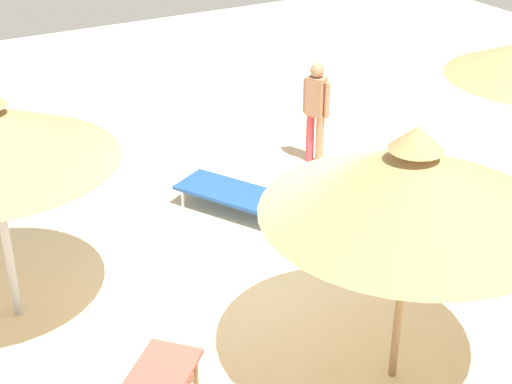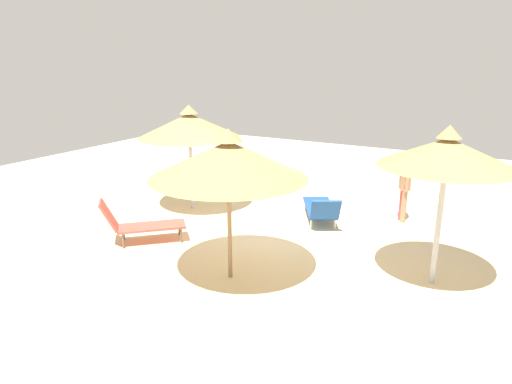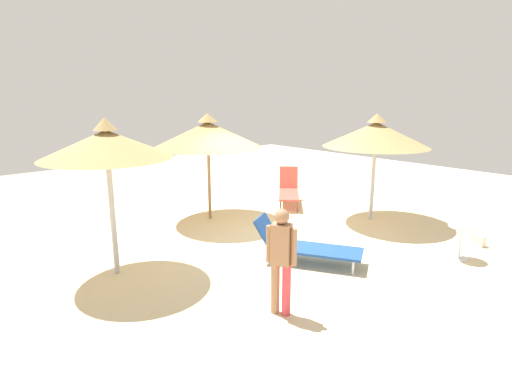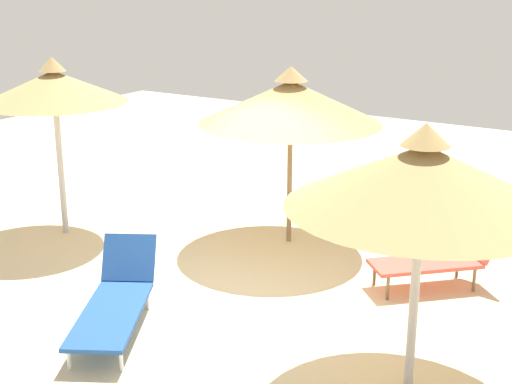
{
  "view_description": "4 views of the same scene",
  "coord_description": "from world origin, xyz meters",
  "px_view_note": "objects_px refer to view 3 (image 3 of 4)",
  "views": [
    {
      "loc": [
        3.92,
        6.44,
        5.3
      ],
      "look_at": [
        0.16,
        -0.24,
        1.27
      ],
      "focal_mm": 54.18,
      "sensor_mm": 36.0,
      "label": 1
    },
    {
      "loc": [
        -4.44,
        8.25,
        3.88
      ],
      "look_at": [
        -0.15,
        0.63,
        1.31
      ],
      "focal_mm": 32.13,
      "sensor_mm": 36.0,
      "label": 2
    },
    {
      "loc": [
        -6.39,
        -6.67,
        3.24
      ],
      "look_at": [
        -0.4,
        -0.12,
        1.08
      ],
      "focal_mm": 28.84,
      "sensor_mm": 36.0,
      "label": 3
    },
    {
      "loc": [
        4.84,
        -7.4,
        4.06
      ],
      "look_at": [
        0.02,
        0.36,
        1.24
      ],
      "focal_mm": 50.02,
      "sensor_mm": 36.0,
      "label": 4
    }
  ],
  "objects_px": {
    "side_table_round": "(461,236)",
    "parasol_umbrella_far_left": "(208,134)",
    "parasol_umbrella_near_left": "(376,134)",
    "lounge_chair_back": "(289,189)",
    "lounge_chair_front": "(304,245)",
    "person_standing_edge": "(281,256)",
    "handbag": "(478,239)",
    "parasol_umbrella_near_right": "(107,144)"
  },
  "relations": [
    {
      "from": "lounge_chair_back",
      "to": "handbag",
      "type": "distance_m",
      "value": 5.17
    },
    {
      "from": "handbag",
      "to": "parasol_umbrella_near_right",
      "type": "bearing_deg",
      "value": 148.5
    },
    {
      "from": "person_standing_edge",
      "to": "side_table_round",
      "type": "relative_size",
      "value": 2.38
    },
    {
      "from": "parasol_umbrella_near_left",
      "to": "handbag",
      "type": "distance_m",
      "value": 3.35
    },
    {
      "from": "parasol_umbrella_near_left",
      "to": "handbag",
      "type": "height_order",
      "value": "parasol_umbrella_near_left"
    },
    {
      "from": "parasol_umbrella_near_left",
      "to": "side_table_round",
      "type": "xyz_separation_m",
      "value": [
        -0.98,
        -2.65,
        -1.75
      ]
    },
    {
      "from": "lounge_chair_front",
      "to": "parasol_umbrella_near_right",
      "type": "bearing_deg",
      "value": 145.93
    },
    {
      "from": "lounge_chair_front",
      "to": "person_standing_edge",
      "type": "relative_size",
      "value": 1.3
    },
    {
      "from": "side_table_round",
      "to": "lounge_chair_back",
      "type": "bearing_deg",
      "value": 84.24
    },
    {
      "from": "lounge_chair_back",
      "to": "side_table_round",
      "type": "height_order",
      "value": "lounge_chair_back"
    },
    {
      "from": "handbag",
      "to": "side_table_round",
      "type": "distance_m",
      "value": 1.13
    },
    {
      "from": "lounge_chair_back",
      "to": "side_table_round",
      "type": "xyz_separation_m",
      "value": [
        -0.52,
        -5.15,
        0.02
      ]
    },
    {
      "from": "lounge_chair_back",
      "to": "side_table_round",
      "type": "distance_m",
      "value": 5.18
    },
    {
      "from": "parasol_umbrella_near_right",
      "to": "person_standing_edge",
      "type": "relative_size",
      "value": 1.73
    },
    {
      "from": "parasol_umbrella_far_left",
      "to": "handbag",
      "type": "distance_m",
      "value": 6.69
    },
    {
      "from": "parasol_umbrella_far_left",
      "to": "side_table_round",
      "type": "xyz_separation_m",
      "value": [
        2.07,
        -5.55,
        -1.74
      ]
    },
    {
      "from": "parasol_umbrella_far_left",
      "to": "lounge_chair_front",
      "type": "relative_size",
      "value": 1.3
    },
    {
      "from": "person_standing_edge",
      "to": "handbag",
      "type": "xyz_separation_m",
      "value": [
        5.23,
        -0.91,
        -0.79
      ]
    },
    {
      "from": "parasol_umbrella_far_left",
      "to": "side_table_round",
      "type": "height_order",
      "value": "parasol_umbrella_far_left"
    },
    {
      "from": "lounge_chair_back",
      "to": "handbag",
      "type": "relative_size",
      "value": 4.16
    },
    {
      "from": "lounge_chair_front",
      "to": "handbag",
      "type": "bearing_deg",
      "value": -29.25
    },
    {
      "from": "lounge_chair_back",
      "to": "lounge_chair_front",
      "type": "relative_size",
      "value": 0.78
    },
    {
      "from": "handbag",
      "to": "lounge_chair_back",
      "type": "bearing_deg",
      "value": 96.26
    },
    {
      "from": "parasol_umbrella_near_right",
      "to": "lounge_chair_back",
      "type": "distance_m",
      "value": 6.29
    },
    {
      "from": "parasol_umbrella_near_right",
      "to": "handbag",
      "type": "relative_size",
      "value": 7.1
    },
    {
      "from": "parasol_umbrella_near_left",
      "to": "lounge_chair_back",
      "type": "distance_m",
      "value": 3.1
    },
    {
      "from": "side_table_round",
      "to": "parasol_umbrella_far_left",
      "type": "bearing_deg",
      "value": 110.47
    },
    {
      "from": "parasol_umbrella_near_right",
      "to": "lounge_chair_back",
      "type": "height_order",
      "value": "parasol_umbrella_near_right"
    },
    {
      "from": "lounge_chair_back",
      "to": "side_table_round",
      "type": "relative_size",
      "value": 2.42
    },
    {
      "from": "lounge_chair_back",
      "to": "person_standing_edge",
      "type": "relative_size",
      "value": 1.02
    },
    {
      "from": "parasol_umbrella_far_left",
      "to": "handbag",
      "type": "bearing_deg",
      "value": -60.28
    },
    {
      "from": "parasol_umbrella_near_left",
      "to": "lounge_chair_front",
      "type": "relative_size",
      "value": 1.29
    },
    {
      "from": "parasol_umbrella_far_left",
      "to": "parasol_umbrella_near_left",
      "type": "xyz_separation_m",
      "value": [
        3.05,
        -2.91,
        0.01
      ]
    },
    {
      "from": "person_standing_edge",
      "to": "parasol_umbrella_far_left",
      "type": "bearing_deg",
      "value": 65.78
    },
    {
      "from": "lounge_chair_back",
      "to": "parasol_umbrella_near_left",
      "type": "bearing_deg",
      "value": -79.66
    },
    {
      "from": "person_standing_edge",
      "to": "side_table_round",
      "type": "bearing_deg",
      "value": -12.77
    },
    {
      "from": "parasol_umbrella_near_left",
      "to": "handbag",
      "type": "xyz_separation_m",
      "value": [
        0.11,
        -2.62,
        -2.08
      ]
    },
    {
      "from": "parasol_umbrella_near_right",
      "to": "side_table_round",
      "type": "relative_size",
      "value": 4.12
    },
    {
      "from": "parasol_umbrella_far_left",
      "to": "parasol_umbrella_near_right",
      "type": "xyz_separation_m",
      "value": [
        -3.27,
        -1.59,
        0.17
      ]
    },
    {
      "from": "lounge_chair_back",
      "to": "lounge_chair_front",
      "type": "bearing_deg",
      "value": -132.98
    },
    {
      "from": "parasol_umbrella_far_left",
      "to": "lounge_chair_back",
      "type": "height_order",
      "value": "parasol_umbrella_far_left"
    },
    {
      "from": "parasol_umbrella_far_left",
      "to": "parasol_umbrella_near_left",
      "type": "height_order",
      "value": "parasol_umbrella_far_left"
    }
  ]
}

